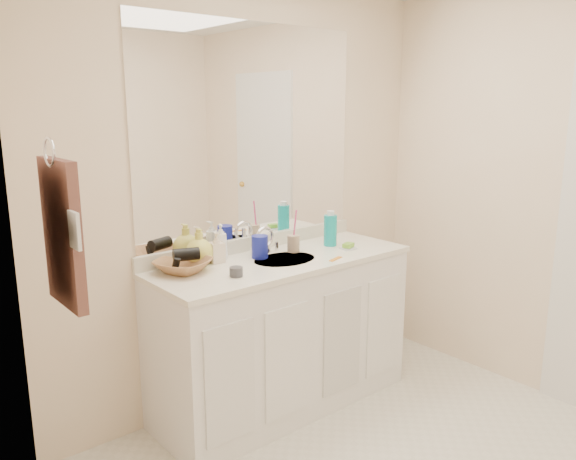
# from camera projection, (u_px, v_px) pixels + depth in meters

# --- Properties ---
(wall_back) EXTENTS (2.60, 0.02, 2.40)m
(wall_back) POSITION_uv_depth(u_px,v_px,m) (252.00, 195.00, 3.25)
(wall_back) COLOR #FAE3C3
(wall_back) RESTS_ON floor
(wall_left) EXTENTS (0.02, 2.60, 2.40)m
(wall_left) POSITION_uv_depth(u_px,v_px,m) (145.00, 306.00, 1.46)
(wall_left) COLOR #FAE3C3
(wall_left) RESTS_ON floor
(vanity_cabinet) EXTENTS (1.50, 0.55, 0.85)m
(vanity_cabinet) POSITION_uv_depth(u_px,v_px,m) (282.00, 335.00, 3.21)
(vanity_cabinet) COLOR white
(vanity_cabinet) RESTS_ON floor
(countertop) EXTENTS (1.52, 0.57, 0.03)m
(countertop) POSITION_uv_depth(u_px,v_px,m) (282.00, 261.00, 3.12)
(countertop) COLOR white
(countertop) RESTS_ON vanity_cabinet
(backsplash) EXTENTS (1.52, 0.03, 0.08)m
(backsplash) POSITION_uv_depth(u_px,v_px,m) (254.00, 243.00, 3.30)
(backsplash) COLOR silver
(backsplash) RESTS_ON countertop
(sink_basin) EXTENTS (0.37, 0.37, 0.02)m
(sink_basin) POSITION_uv_depth(u_px,v_px,m) (285.00, 261.00, 3.10)
(sink_basin) COLOR beige
(sink_basin) RESTS_ON countertop
(faucet) EXTENTS (0.02, 0.02, 0.11)m
(faucet) POSITION_uv_depth(u_px,v_px,m) (265.00, 243.00, 3.22)
(faucet) COLOR silver
(faucet) RESTS_ON countertop
(mirror) EXTENTS (1.48, 0.01, 1.20)m
(mirror) POSITION_uv_depth(u_px,v_px,m) (252.00, 132.00, 3.17)
(mirror) COLOR white
(mirror) RESTS_ON wall_back
(blue_mug) EXTENTS (0.12, 0.12, 0.13)m
(blue_mug) POSITION_uv_depth(u_px,v_px,m) (260.00, 247.00, 3.11)
(blue_mug) COLOR #151E95
(blue_mug) RESTS_ON countertop
(tan_cup) EXTENTS (0.08, 0.08, 0.10)m
(tan_cup) POSITION_uv_depth(u_px,v_px,m) (293.00, 243.00, 3.25)
(tan_cup) COLOR tan
(tan_cup) RESTS_ON countertop
(toothbrush) EXTENTS (0.01, 0.04, 0.19)m
(toothbrush) POSITION_uv_depth(u_px,v_px,m) (295.00, 226.00, 3.23)
(toothbrush) COLOR #DF3A83
(toothbrush) RESTS_ON tan_cup
(mouthwash_bottle) EXTENTS (0.09, 0.09, 0.19)m
(mouthwash_bottle) POSITION_uv_depth(u_px,v_px,m) (330.00, 230.00, 3.38)
(mouthwash_bottle) COLOR #0DA0A6
(mouthwash_bottle) RESTS_ON countertop
(soap_dish) EXTENTS (0.10, 0.08, 0.01)m
(soap_dish) POSITION_uv_depth(u_px,v_px,m) (348.00, 248.00, 3.31)
(soap_dish) COLOR white
(soap_dish) RESTS_ON countertop
(green_soap) EXTENTS (0.08, 0.07, 0.02)m
(green_soap) POSITION_uv_depth(u_px,v_px,m) (348.00, 245.00, 3.30)
(green_soap) COLOR #74BC2E
(green_soap) RESTS_ON soap_dish
(orange_comb) EXTENTS (0.11, 0.05, 0.00)m
(orange_comb) POSITION_uv_depth(u_px,v_px,m) (336.00, 259.00, 3.09)
(orange_comb) COLOR orange
(orange_comb) RESTS_ON countertop
(dark_jar) EXTENTS (0.08, 0.08, 0.05)m
(dark_jar) POSITION_uv_depth(u_px,v_px,m) (236.00, 272.00, 2.78)
(dark_jar) COLOR #393A41
(dark_jar) RESTS_ON countertop
(soap_bottle_white) EXTENTS (0.10, 0.10, 0.19)m
(soap_bottle_white) POSITION_uv_depth(u_px,v_px,m) (221.00, 241.00, 3.09)
(soap_bottle_white) COLOR white
(soap_bottle_white) RESTS_ON countertop
(soap_bottle_cream) EXTENTS (0.08, 0.09, 0.16)m
(soap_bottle_cream) POSITION_uv_depth(u_px,v_px,m) (217.00, 247.00, 3.02)
(soap_bottle_cream) COLOR #F6E1C8
(soap_bottle_cream) RESTS_ON countertop
(soap_bottle_yellow) EXTENTS (0.16, 0.16, 0.19)m
(soap_bottle_yellow) POSITION_uv_depth(u_px,v_px,m) (199.00, 247.00, 2.98)
(soap_bottle_yellow) COLOR #E0DC57
(soap_bottle_yellow) RESTS_ON countertop
(wicker_basket) EXTENTS (0.36, 0.36, 0.07)m
(wicker_basket) POSITION_uv_depth(u_px,v_px,m) (183.00, 266.00, 2.85)
(wicker_basket) COLOR #8D5E39
(wicker_basket) RESTS_ON countertop
(hair_dryer) EXTENTS (0.14, 0.10, 0.07)m
(hair_dryer) POSITION_uv_depth(u_px,v_px,m) (186.00, 254.00, 2.85)
(hair_dryer) COLOR black
(hair_dryer) RESTS_ON wicker_basket
(towel_ring) EXTENTS (0.01, 0.11, 0.11)m
(towel_ring) POSITION_uv_depth(u_px,v_px,m) (49.00, 152.00, 1.98)
(towel_ring) COLOR silver
(towel_ring) RESTS_ON wall_left
(hand_towel) EXTENTS (0.04, 0.32, 0.55)m
(hand_towel) POSITION_uv_depth(u_px,v_px,m) (62.00, 234.00, 2.06)
(hand_towel) COLOR #482C26
(hand_towel) RESTS_ON towel_ring
(switch_plate) EXTENTS (0.01, 0.08, 0.13)m
(switch_plate) POSITION_uv_depth(u_px,v_px,m) (74.00, 230.00, 1.89)
(switch_plate) COLOR silver
(switch_plate) RESTS_ON wall_left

